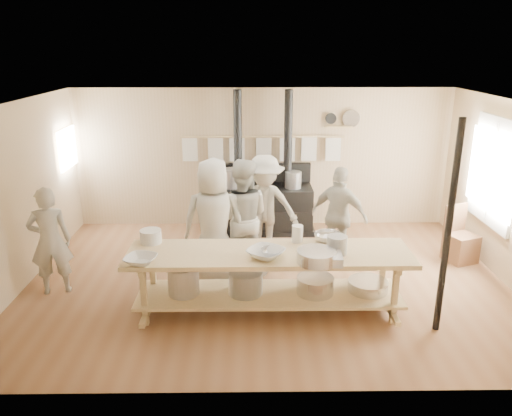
# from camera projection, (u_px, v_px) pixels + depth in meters

# --- Properties ---
(ground) EXTENTS (7.00, 7.00, 0.00)m
(ground) POSITION_uv_depth(u_px,v_px,m) (266.00, 280.00, 7.42)
(ground) COLOR brown
(ground) RESTS_ON ground
(room_shell) EXTENTS (7.00, 7.00, 7.00)m
(room_shell) POSITION_uv_depth(u_px,v_px,m) (267.00, 175.00, 6.91)
(room_shell) COLOR tan
(room_shell) RESTS_ON ground
(window_right) EXTENTS (0.09, 1.50, 1.65)m
(window_right) POSITION_uv_depth(u_px,v_px,m) (494.00, 172.00, 7.56)
(window_right) COLOR beige
(window_right) RESTS_ON ground
(left_opening) EXTENTS (0.00, 0.90, 0.90)m
(left_opening) POSITION_uv_depth(u_px,v_px,m) (67.00, 148.00, 8.77)
(left_opening) COLOR white
(left_opening) RESTS_ON ground
(stove) EXTENTS (1.90, 0.75, 2.60)m
(stove) POSITION_uv_depth(u_px,v_px,m) (262.00, 204.00, 9.27)
(stove) COLOR black
(stove) RESTS_ON ground
(towel_rail) EXTENTS (3.00, 0.04, 0.47)m
(towel_rail) POSITION_uv_depth(u_px,v_px,m) (263.00, 146.00, 9.21)
(towel_rail) COLOR tan
(towel_rail) RESTS_ON ground
(back_wall_shelf) EXTENTS (0.63, 0.14, 0.32)m
(back_wall_shelf) POSITION_uv_depth(u_px,v_px,m) (343.00, 121.00, 9.12)
(back_wall_shelf) COLOR tan
(back_wall_shelf) RESTS_ON ground
(prep_table) EXTENTS (3.60, 0.90, 0.85)m
(prep_table) POSITION_uv_depth(u_px,v_px,m) (268.00, 275.00, 6.40)
(prep_table) COLOR tan
(prep_table) RESTS_ON ground
(support_post) EXTENTS (0.08, 0.08, 2.60)m
(support_post) POSITION_uv_depth(u_px,v_px,m) (448.00, 230.00, 5.76)
(support_post) COLOR black
(support_post) RESTS_ON ground
(cook_far_left) EXTENTS (0.64, 0.51, 1.54)m
(cook_far_left) POSITION_uv_depth(u_px,v_px,m) (50.00, 241.00, 6.85)
(cook_far_left) COLOR #B6B4A1
(cook_far_left) RESTS_ON ground
(cook_left) EXTENTS (0.90, 0.71, 1.78)m
(cook_left) POSITION_uv_depth(u_px,v_px,m) (242.00, 217.00, 7.42)
(cook_left) COLOR #B6B4A1
(cook_left) RESTS_ON ground
(cook_center) EXTENTS (0.91, 0.60, 1.84)m
(cook_center) POSITION_uv_depth(u_px,v_px,m) (214.00, 221.00, 7.16)
(cook_center) COLOR #B6B4A1
(cook_center) RESTS_ON ground
(cook_right) EXTENTS (0.98, 0.82, 1.57)m
(cook_right) POSITION_uv_depth(u_px,v_px,m) (339.00, 216.00, 7.79)
(cook_right) COLOR #B6B4A1
(cook_right) RESTS_ON ground
(cook_by_window) EXTENTS (1.11, 0.64, 1.71)m
(cook_by_window) POSITION_uv_depth(u_px,v_px,m) (264.00, 208.00, 7.98)
(cook_by_window) COLOR #B6B4A1
(cook_by_window) RESTS_ON ground
(chair) EXTENTS (0.55, 0.55, 0.91)m
(chair) POSITION_uv_depth(u_px,v_px,m) (460.00, 245.00, 8.03)
(chair) COLOR brown
(chair) RESTS_ON ground
(bowl_white_a) EXTENTS (0.46, 0.46, 0.09)m
(bowl_white_a) POSITION_uv_depth(u_px,v_px,m) (141.00, 260.00, 5.95)
(bowl_white_a) COLOR silver
(bowl_white_a) RESTS_ON prep_table
(bowl_steel_a) EXTENTS (0.39, 0.39, 0.09)m
(bowl_steel_a) POSITION_uv_depth(u_px,v_px,m) (272.00, 252.00, 6.17)
(bowl_steel_a) COLOR silver
(bowl_steel_a) RESTS_ON prep_table
(bowl_white_b) EXTENTS (0.61, 0.61, 0.11)m
(bowl_white_b) POSITION_uv_depth(u_px,v_px,m) (266.00, 253.00, 6.12)
(bowl_white_b) COLOR silver
(bowl_white_b) RESTS_ON prep_table
(bowl_steel_b) EXTENTS (0.42, 0.42, 0.11)m
(bowl_steel_b) POSITION_uv_depth(u_px,v_px,m) (328.00, 238.00, 6.60)
(bowl_steel_b) COLOR silver
(bowl_steel_b) RESTS_ON prep_table
(roasting_pan) EXTENTS (0.51, 0.36, 0.11)m
(roasting_pan) POSITION_uv_depth(u_px,v_px,m) (321.00, 258.00, 5.98)
(roasting_pan) COLOR #B2B2B7
(roasting_pan) RESTS_ON prep_table
(mixing_bowl_large) EXTENTS (0.59, 0.59, 0.15)m
(mixing_bowl_large) POSITION_uv_depth(u_px,v_px,m) (317.00, 257.00, 5.97)
(mixing_bowl_large) COLOR silver
(mixing_bowl_large) RESTS_ON prep_table
(bucket_galv) EXTENTS (0.28, 0.28, 0.23)m
(bucket_galv) POSITION_uv_depth(u_px,v_px,m) (337.00, 245.00, 6.21)
(bucket_galv) COLOR gray
(bucket_galv) RESTS_ON prep_table
(deep_bowl_enamel) EXTENTS (0.33, 0.33, 0.18)m
(deep_bowl_enamel) POSITION_uv_depth(u_px,v_px,m) (151.00, 236.00, 6.56)
(deep_bowl_enamel) COLOR silver
(deep_bowl_enamel) RESTS_ON prep_table
(pitcher) EXTENTS (0.16, 0.16, 0.23)m
(pitcher) POSITION_uv_depth(u_px,v_px,m) (297.00, 234.00, 6.58)
(pitcher) COLOR silver
(pitcher) RESTS_ON prep_table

